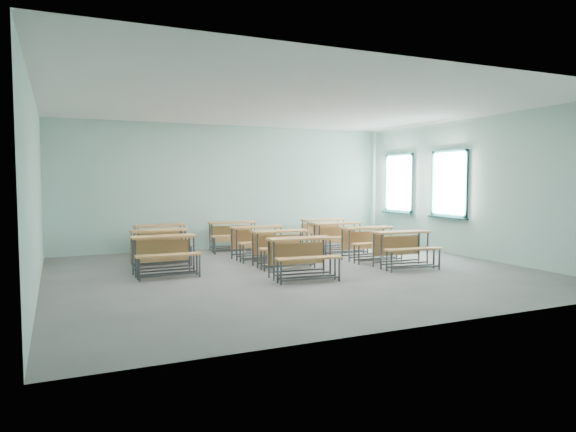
% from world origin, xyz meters
% --- Properties ---
extents(room, '(9.04, 8.04, 3.24)m').
position_xyz_m(room, '(0.08, 0.03, 1.60)').
color(room, gray).
rests_on(room, ground).
extents(desk_unit_r0c1, '(1.25, 0.90, 0.73)m').
position_xyz_m(desk_unit_r0c1, '(-0.19, -0.64, 0.49)').
color(desk_unit_r0c1, '#C18145').
rests_on(desk_unit_r0c1, ground).
extents(desk_unit_r0c2, '(1.24, 0.89, 0.73)m').
position_xyz_m(desk_unit_r0c2, '(2.20, -0.44, 0.49)').
color(desk_unit_r0c2, '#C18145').
rests_on(desk_unit_r0c2, ground).
extents(desk_unit_r1c0, '(1.19, 0.80, 0.73)m').
position_xyz_m(desk_unit_r1c0, '(-2.38, 0.71, 0.49)').
color(desk_unit_r1c0, '#C18145').
rests_on(desk_unit_r1c0, ground).
extents(desk_unit_r1c1, '(1.21, 0.84, 0.73)m').
position_xyz_m(desk_unit_r1c1, '(0.01, 0.73, 0.49)').
color(desk_unit_r1c1, '#C18145').
rests_on(desk_unit_r1c1, ground).
extents(desk_unit_r1c2, '(1.19, 0.81, 0.73)m').
position_xyz_m(desk_unit_r1c2, '(2.10, 0.65, 0.49)').
color(desk_unit_r1c2, '#C18145').
rests_on(desk_unit_r1c2, ground).
extents(desk_unit_r2c0, '(1.21, 0.83, 0.73)m').
position_xyz_m(desk_unit_r2c0, '(-2.24, 1.99, 0.49)').
color(desk_unit_r2c0, '#C18145').
rests_on(desk_unit_r2c0, ground).
extents(desk_unit_r2c1, '(1.20, 0.82, 0.73)m').
position_xyz_m(desk_unit_r2c1, '(-0.08, 1.82, 0.49)').
color(desk_unit_r2c1, '#C18145').
rests_on(desk_unit_r2c1, ground).
extents(desk_unit_r2c2, '(1.24, 0.90, 0.73)m').
position_xyz_m(desk_unit_r2c2, '(2.05, 1.90, 0.49)').
color(desk_unit_r2c2, '#C18145').
rests_on(desk_unit_r2c2, ground).
extents(desk_unit_r3c0, '(1.23, 0.87, 0.73)m').
position_xyz_m(desk_unit_r3c0, '(-2.00, 3.15, 0.49)').
color(desk_unit_r3c0, '#C18145').
rests_on(desk_unit_r3c0, ground).
extents(desk_unit_r3c1, '(1.26, 0.91, 0.73)m').
position_xyz_m(desk_unit_r3c1, '(-0.19, 3.28, 0.49)').
color(desk_unit_r3c1, '#C18145').
rests_on(desk_unit_r3c1, ground).
extents(desk_unit_r3c2, '(1.18, 0.79, 0.73)m').
position_xyz_m(desk_unit_r3c2, '(2.30, 3.07, 0.49)').
color(desk_unit_r3c2, '#C18145').
rests_on(desk_unit_r3c2, ground).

